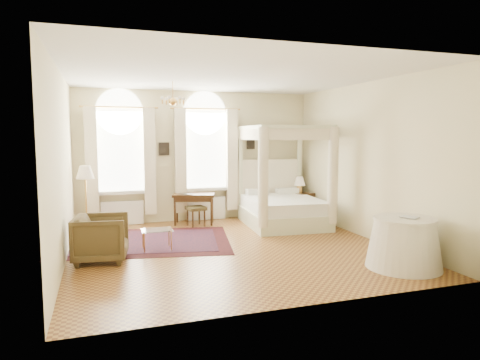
# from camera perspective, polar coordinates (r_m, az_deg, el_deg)

# --- Properties ---
(ground) EXTENTS (6.00, 6.00, 0.00)m
(ground) POSITION_cam_1_polar(r_m,az_deg,el_deg) (8.42, -1.12, -9.07)
(ground) COLOR olive
(ground) RESTS_ON ground
(room_walls) EXTENTS (6.00, 6.00, 6.00)m
(room_walls) POSITION_cam_1_polar(r_m,az_deg,el_deg) (8.13, -1.15, 4.52)
(room_walls) COLOR beige
(room_walls) RESTS_ON ground
(window_left) EXTENTS (1.62, 0.27, 3.29)m
(window_left) POSITION_cam_1_polar(r_m,az_deg,el_deg) (10.68, -15.57, 2.01)
(window_left) COLOR white
(window_left) RESTS_ON room_walls
(window_right) EXTENTS (1.62, 0.27, 3.29)m
(window_right) POSITION_cam_1_polar(r_m,az_deg,el_deg) (10.98, -4.55, 2.32)
(window_right) COLOR white
(window_right) RESTS_ON room_walls
(chandelier) EXTENTS (0.51, 0.45, 0.50)m
(chandelier) POSITION_cam_1_polar(r_m,az_deg,el_deg) (9.12, -8.93, 10.44)
(chandelier) COLOR #BE8C3F
(chandelier) RESTS_ON room_walls
(wall_pictures) EXTENTS (2.54, 0.03, 0.39)m
(wall_pictures) POSITION_cam_1_polar(r_m,az_deg,el_deg) (11.03, -5.26, 4.42)
(wall_pictures) COLOR black
(wall_pictures) RESTS_ON room_walls
(canopy_bed) EXTENTS (1.99, 2.37, 2.41)m
(canopy_bed) POSITION_cam_1_polar(r_m,az_deg,el_deg) (10.47, 5.76, -3.05)
(canopy_bed) COLOR beige
(canopy_bed) RESTS_ON ground
(nightstand) EXTENTS (0.58, 0.55, 0.66)m
(nightstand) POSITION_cam_1_polar(r_m,az_deg,el_deg) (11.46, 8.41, -3.39)
(nightstand) COLOR #3D2510
(nightstand) RESTS_ON ground
(nightstand_lamp) EXTENTS (0.30, 0.30, 0.43)m
(nightstand_lamp) POSITION_cam_1_polar(r_m,az_deg,el_deg) (11.42, 7.96, -0.29)
(nightstand_lamp) COLOR #BE8C3F
(nightstand_lamp) RESTS_ON nightstand
(writing_desk) EXTENTS (1.12, 0.80, 0.75)m
(writing_desk) POSITION_cam_1_polar(r_m,az_deg,el_deg) (10.58, -6.18, -2.43)
(writing_desk) COLOR #3D2510
(writing_desk) RESTS_ON ground
(laptop) EXTENTS (0.34, 0.25, 0.02)m
(laptop) POSITION_cam_1_polar(r_m,az_deg,el_deg) (10.47, -7.24, -1.85)
(laptop) COLOR black
(laptop) RESTS_ON writing_desk
(stool) EXTENTS (0.49, 0.49, 0.48)m
(stool) POSITION_cam_1_polar(r_m,az_deg,el_deg) (10.39, -5.89, -3.97)
(stool) COLOR #413B1C
(stool) RESTS_ON ground
(armchair) EXTENTS (1.01, 0.99, 0.81)m
(armchair) POSITION_cam_1_polar(r_m,az_deg,el_deg) (7.89, -18.00, -7.36)
(armchair) COLOR #42341C
(armchair) RESTS_ON ground
(coffee_table) EXTENTS (0.59, 0.42, 0.40)m
(coffee_table) POSITION_cam_1_polar(r_m,az_deg,el_deg) (8.38, -11.04, -6.75)
(coffee_table) COLOR white
(coffee_table) RESTS_ON ground
(floor_lamp) EXTENTS (0.39, 0.39, 1.52)m
(floor_lamp) POSITION_cam_1_polar(r_m,az_deg,el_deg) (9.97, -19.94, 0.52)
(floor_lamp) COLOR #BE8C3F
(floor_lamp) RESTS_ON ground
(oriental_rug) EXTENTS (3.79, 3.03, 0.01)m
(oriental_rug) POSITION_cam_1_polar(r_m,az_deg,el_deg) (9.11, -12.42, -8.01)
(oriental_rug) COLOR #3C0E10
(oriental_rug) RESTS_ON ground
(side_table) EXTENTS (1.23, 1.23, 0.84)m
(side_table) POSITION_cam_1_polar(r_m,az_deg,el_deg) (7.64, 21.02, -7.86)
(side_table) COLOR white
(side_table) RESTS_ON ground
(book) EXTENTS (0.29, 0.32, 0.02)m
(book) POSITION_cam_1_polar(r_m,az_deg,el_deg) (7.47, 21.36, -4.76)
(book) COLOR black
(book) RESTS_ON side_table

